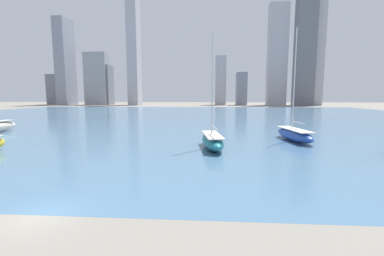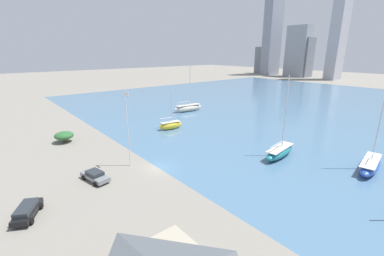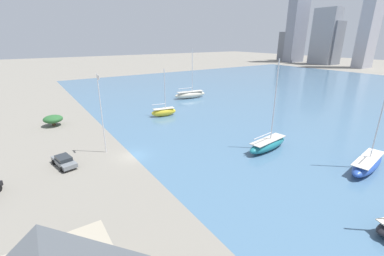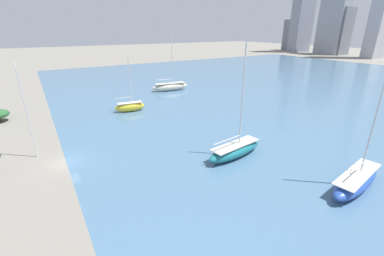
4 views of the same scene
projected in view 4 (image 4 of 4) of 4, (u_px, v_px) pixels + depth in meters
ground_plane at (66, 163)px, 33.08m from camera, size 500.00×500.00×0.00m
harbor_water at (357, 95)px, 67.21m from camera, size 180.00×140.00×0.00m
flag_pole at (25, 108)px, 32.12m from camera, size 1.24×0.14×12.70m
sailboat_yellow at (130, 106)px, 53.20m from camera, size 2.62×6.25×11.11m
sailboat_cream at (170, 86)px, 71.15m from camera, size 3.52×10.42×14.72m
sailboat_teal at (235, 150)px, 34.29m from camera, size 3.65×9.55×14.74m
sailboat_blue at (356, 180)px, 27.49m from camera, size 4.02×10.28×16.72m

